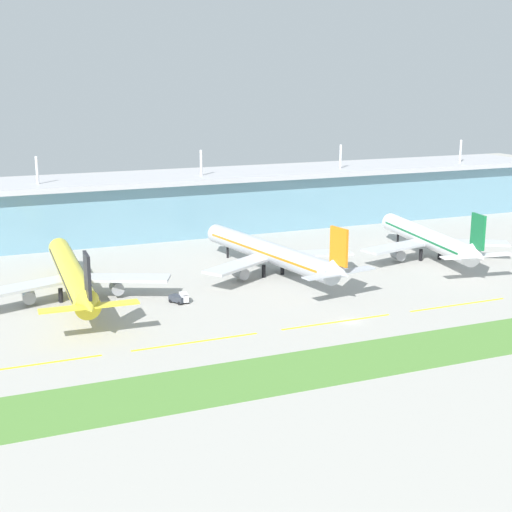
{
  "coord_description": "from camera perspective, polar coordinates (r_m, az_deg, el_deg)",
  "views": [
    {
      "loc": [
        -81.75,
        -139.54,
        54.38
      ],
      "look_at": [
        -6.49,
        40.71,
        7.0
      ],
      "focal_mm": 51.39,
      "sensor_mm": 36.0,
      "label": 1
    }
  ],
  "objects": [
    {
      "name": "grass_verge",
      "position": [
        153.29,
        11.41,
        -7.41
      ],
      "size": [
        300.0,
        18.0,
        0.1
      ],
      "primitive_type": "cube",
      "color": "#518438",
      "rests_on": "ground"
    },
    {
      "name": "taxiway_stripe_centre",
      "position": [
        169.8,
        6.32,
        -5.12
      ],
      "size": [
        28.0,
        0.7,
        0.04
      ],
      "primitive_type": "cube",
      "color": "yellow",
      "rests_on": "ground"
    },
    {
      "name": "baggage_cart",
      "position": [
        183.6,
        -5.65,
        -3.25
      ],
      "size": [
        2.28,
        3.75,
        2.48
      ],
      "color": "silver",
      "rests_on": "ground"
    },
    {
      "name": "pushback_tug",
      "position": [
        183.53,
        -6.1,
        -3.32
      ],
      "size": [
        4.21,
        5.01,
        1.85
      ],
      "color": "#333842",
      "rests_on": "ground"
    },
    {
      "name": "airliner_middle",
      "position": [
        207.27,
        1.12,
        0.26
      ],
      "size": [
        48.09,
        70.32,
        18.9
      ],
      "color": "#ADB2BC",
      "rests_on": "ground"
    },
    {
      "name": "terminal_building",
      "position": [
        268.2,
        -4.62,
        4.22
      ],
      "size": [
        288.0,
        34.0,
        30.06
      ],
      "color": "#6693A8",
      "rests_on": "ground"
    },
    {
      "name": "airliner_near",
      "position": [
        189.66,
        -14.13,
        -1.42
      ],
      "size": [
        48.76,
        71.65,
        18.9
      ],
      "color": "yellow",
      "rests_on": "ground"
    },
    {
      "name": "ground_plane",
      "position": [
        170.62,
        7.33,
        -5.07
      ],
      "size": [
        600.0,
        600.0,
        0.0
      ],
      "primitive_type": "plane",
      "color": "#A8A59E"
    },
    {
      "name": "taxiway_stripe_mid_east",
      "position": [
        187.99,
        15.46,
        -3.68
      ],
      "size": [
        28.0,
        0.7,
        0.04
      ],
      "primitive_type": "cube",
      "color": "yellow",
      "rests_on": "ground"
    },
    {
      "name": "airliner_far",
      "position": [
        231.68,
        13.3,
        1.32
      ],
      "size": [
        48.31,
        63.86,
        18.9
      ],
      "color": "silver",
      "rests_on": "ground"
    },
    {
      "name": "taxiway_stripe_mid_west",
      "position": [
        156.95,
        -4.69,
        -6.68
      ],
      "size": [
        28.0,
        0.7,
        0.04
      ],
      "primitive_type": "cube",
      "color": "yellow",
      "rests_on": "ground"
    },
    {
      "name": "taxiway_stripe_west",
      "position": [
        150.81,
        -17.19,
        -8.13
      ],
      "size": [
        28.0,
        0.7,
        0.04
      ],
      "primitive_type": "cube",
      "color": "yellow",
      "rests_on": "ground"
    }
  ]
}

